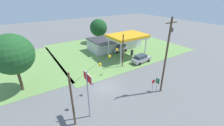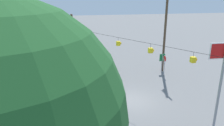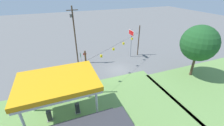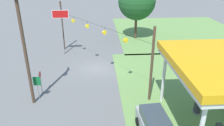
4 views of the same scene
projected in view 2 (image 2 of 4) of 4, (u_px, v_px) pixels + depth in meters
ground_plane at (132, 100)px, 20.22m from camera, size 160.00×160.00×0.00m
gas_station_canopy at (42, 27)px, 27.74m from camera, size 8.96×6.58×5.89m
fuel_pump_near at (44, 65)px, 27.52m from camera, size 0.71×0.56×1.59m
fuel_pump_far at (47, 58)px, 30.79m from camera, size 0.71×0.56×1.59m
car_at_pumps_front at (79, 56)px, 30.66m from camera, size 5.04×2.37×1.92m
car_at_pumps_rear at (12, 59)px, 29.23m from camera, size 4.72×2.19×1.96m
stop_sign_roadside at (165, 61)px, 25.80m from camera, size 0.80×0.08×2.50m
stop_sign_overhead at (223, 66)px, 14.71m from camera, size 0.22×2.24×6.72m
route_sign at (162, 59)px, 26.73m from camera, size 0.10×0.70×2.40m
utility_pole_main at (166, 18)px, 25.88m from camera, size 2.20×0.44×11.97m
signal_span_gantry at (133, 59)px, 18.99m from camera, size 14.98×10.24×7.26m
tree_west_verge at (9, 118)px, 5.67m from camera, size 6.26×6.26×9.56m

